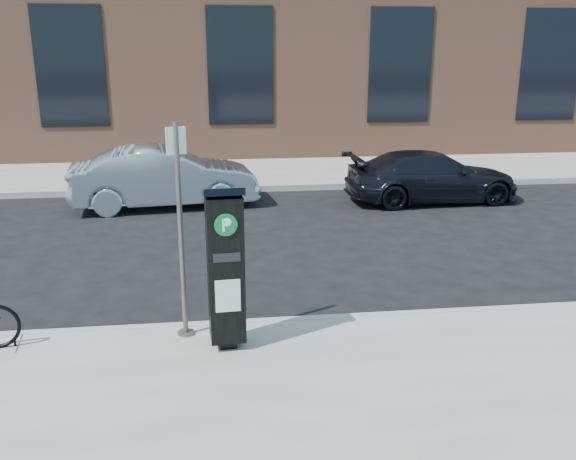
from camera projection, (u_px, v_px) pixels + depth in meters
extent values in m
plane|color=black|center=(289.00, 329.00, 7.93)|extent=(120.00, 120.00, 0.00)
cube|color=gray|center=(240.00, 151.00, 21.23)|extent=(60.00, 12.00, 0.15)
cube|color=#9E9B93|center=(289.00, 324.00, 7.89)|extent=(60.00, 0.12, 0.16)
cube|color=#9E9B93|center=(250.00, 189.00, 15.54)|extent=(60.00, 0.12, 0.16)
cube|color=#905A41|center=(233.00, 35.00, 22.97)|extent=(28.00, 10.00, 8.00)
cube|color=black|center=(70.00, 67.00, 17.89)|extent=(2.00, 0.06, 3.50)
cube|color=black|center=(240.00, 66.00, 18.48)|extent=(2.00, 0.06, 3.50)
cube|color=black|center=(400.00, 66.00, 19.06)|extent=(2.00, 0.06, 3.50)
cube|color=black|center=(550.00, 65.00, 19.65)|extent=(2.00, 0.06, 3.50)
cube|color=black|center=(228.00, 342.00, 7.14)|extent=(0.21, 0.21, 0.10)
cube|color=black|center=(226.00, 269.00, 6.88)|extent=(0.43, 0.38, 1.71)
cube|color=black|center=(223.00, 192.00, 6.63)|extent=(0.47, 0.42, 0.16)
cylinder|color=#075426|center=(226.00, 225.00, 6.55)|extent=(0.25, 0.03, 0.25)
cube|color=white|center=(226.00, 225.00, 6.55)|extent=(0.09, 0.01, 0.14)
cube|color=silver|center=(228.00, 296.00, 6.79)|extent=(0.28, 0.03, 0.38)
cube|color=black|center=(227.00, 258.00, 6.66)|extent=(0.30, 0.03, 0.10)
cylinder|color=#4F4945|center=(186.00, 333.00, 7.45)|extent=(0.21, 0.21, 0.03)
cylinder|color=#4F4945|center=(181.00, 233.00, 7.08)|extent=(0.06, 0.06, 2.57)
cube|color=silver|center=(176.00, 141.00, 6.78)|extent=(0.22, 0.10, 0.31)
cylinder|color=black|center=(15.00, 342.00, 7.13)|extent=(0.03, 0.03, 0.11)
imported|color=#9BB2C5|center=(164.00, 177.00, 13.91)|extent=(4.35, 1.96, 1.38)
imported|color=black|center=(432.00, 177.00, 14.44)|extent=(4.18, 1.85, 1.19)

